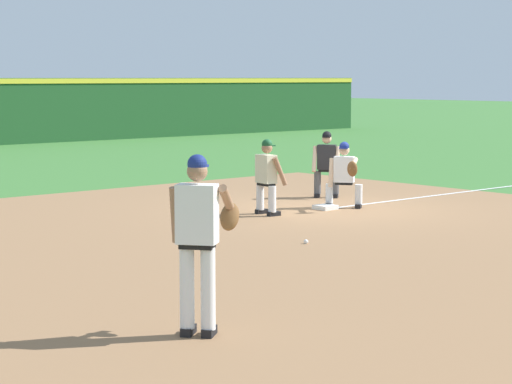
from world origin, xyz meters
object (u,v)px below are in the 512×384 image
Objects in this scene: baseball at (306,242)px; pitcher at (200,233)px; first_baseman at (345,172)px; baserunner at (267,174)px; umpire at (327,162)px; first_base_bag at (325,207)px.

pitcher is at bearing -145.08° from baseball.
first_baseman is (8.38, 5.92, -0.33)m from pitcher.
first_baseman is 0.92× the size of baserunner.
umpire is at bearing 56.04° from first_baseman.
umpire is (2.86, 1.21, 0.00)m from baserunner.
baseball is (-3.19, -2.71, -0.01)m from first_base_bag.
pitcher is 9.01m from baserunner.
umpire is at bearing 43.85° from first_base_bag.
pitcher is 1.39× the size of first_baseman.
umpire is at bearing 22.98° from baserunner.
umpire is (9.39, 7.42, -0.27)m from pitcher.
first_baseman is at bearing -13.63° from first_base_bag.
baserunner is at bearing 43.54° from pitcher.
baseball is 4.52m from first_baseman.
first_base_bag is at bearing 166.37° from first_baseman.
pitcher is 11.97m from umpire.
umpire is at bearing 38.31° from pitcher.
baserunner is (-1.41, 0.18, 0.75)m from first_base_bag.
baserunner reaches higher than first_baseman.
baserunner reaches higher than first_base_bag.
pitcher is at bearing -136.46° from baserunner.
first_baseman is at bearing -8.63° from baserunner.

